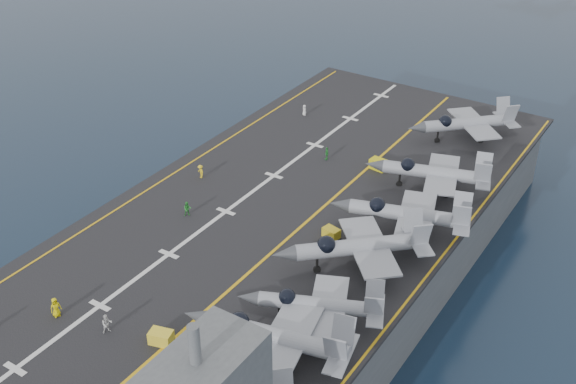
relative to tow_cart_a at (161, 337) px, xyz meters
The scene contains 22 objects.
ground 23.51m from the tow_cart_a, 96.60° to the left, with size 500.00×500.00×0.00m, color #142135.
hull 21.62m from the tow_cart_a, 96.60° to the left, with size 36.00×90.00×10.00m, color #56595E.
flight_deck 20.78m from the tow_cart_a, 96.60° to the left, with size 38.00×92.00×0.40m, color black.
foul_line 20.64m from the tow_cart_a, 88.29° to the left, with size 0.35×90.00×0.02m, color gold.
landing_centerline 22.27m from the tow_cart_a, 112.13° to the left, with size 0.50×90.00×0.02m, color silver.
deck_edge_port 28.31m from the tow_cart_a, 133.23° to the left, with size 0.25×90.00×0.02m, color gold.
deck_edge_stbd 26.18m from the tow_cart_a, 52.00° to the left, with size 0.25×90.00×0.02m, color gold.
fighter_jet_2 10.77m from the tow_cart_a, 21.87° to the left, with size 17.41×13.47×5.40m, color #959FA6, non-canonical shape.
fighter_jet_3 14.63m from the tow_cart_a, 43.18° to the left, with size 16.10×13.80×4.72m, color #9CA6AD, non-canonical shape.
fighter_jet_4 21.96m from the tow_cart_a, 63.81° to the left, with size 19.13×18.85×5.60m, color #A2ABB1, non-canonical shape.
fighter_jet_5 30.12m from the tow_cart_a, 68.36° to the left, with size 17.85×14.52×5.36m, color #8E959E, non-canonical shape.
fighter_jet_6 39.53m from the tow_cart_a, 75.49° to the left, with size 17.38×14.11×5.23m, color gray, non-canonical shape.
fighter_jet_8 54.08m from the tow_cart_a, 81.27° to the left, with size 17.90×17.84×5.27m, color #97A0A6, non-canonical shape.
tow_cart_a is the anchor object (origin of this frame).
tow_cart_b 23.22m from the tow_cart_a, 78.93° to the left, with size 2.04×1.55×1.10m, color gold, non-canonical shape.
tow_cart_c 39.47m from the tow_cart_a, 87.36° to the left, with size 2.30×1.63×1.29m, color #D2C510, non-canonical shape.
crew_0 11.02m from the tow_cart_a, 166.30° to the right, with size 1.20×1.44×2.05m, color yellow.
crew_2 21.07m from the tow_cart_a, 123.29° to the left, with size 1.25×1.27×1.79m, color #278A2E.
crew_3 29.79m from the tow_cart_a, 122.05° to the left, with size 1.26×1.09×1.77m, color yellow.
crew_4 38.31m from the tow_cart_a, 97.51° to the left, with size 1.23×1.25×1.76m, color #268C33.
crew_5 50.15m from the tow_cart_a, 106.98° to the left, with size 1.18×1.08×1.64m, color silver.
crew_7 5.31m from the tow_cart_a, 162.32° to the right, with size 1.30×1.42×1.97m, color silver.
Camera 1 is at (38.36, -55.23, 55.49)m, focal length 45.00 mm.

